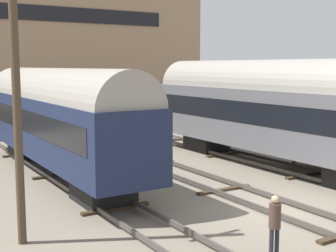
{
  "coord_description": "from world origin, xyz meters",
  "views": [
    {
      "loc": [
        -11.72,
        -11.68,
        5.09
      ],
      "look_at": [
        0.0,
        7.39,
        2.2
      ],
      "focal_mm": 50.0,
      "sensor_mm": 36.0,
      "label": 1
    }
  ],
  "objects_px": {
    "train_car_navy": "(57,115)",
    "person_worker": "(275,220)",
    "utility_pole": "(16,75)",
    "train_car_grey": "(270,107)"
  },
  "relations": [
    {
      "from": "train_car_navy",
      "to": "train_car_grey",
      "type": "xyz_separation_m",
      "value": [
        9.75,
        -3.67,
        0.21
      ]
    },
    {
      "from": "train_car_grey",
      "to": "person_worker",
      "type": "height_order",
      "value": "train_car_grey"
    },
    {
      "from": "train_car_navy",
      "to": "train_car_grey",
      "type": "distance_m",
      "value": 10.42
    },
    {
      "from": "train_car_grey",
      "to": "person_worker",
      "type": "distance_m",
      "value": 11.8
    },
    {
      "from": "train_car_navy",
      "to": "person_worker",
      "type": "relative_size",
      "value": 9.18
    },
    {
      "from": "train_car_navy",
      "to": "train_car_grey",
      "type": "relative_size",
      "value": 0.95
    },
    {
      "from": "train_car_grey",
      "to": "person_worker",
      "type": "relative_size",
      "value": 9.67
    },
    {
      "from": "train_car_navy",
      "to": "utility_pole",
      "type": "height_order",
      "value": "utility_pole"
    },
    {
      "from": "train_car_grey",
      "to": "utility_pole",
      "type": "distance_m",
      "value": 14.09
    },
    {
      "from": "train_car_grey",
      "to": "person_worker",
      "type": "xyz_separation_m",
      "value": [
        -7.91,
        -8.52,
        -2.04
      ]
    }
  ]
}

